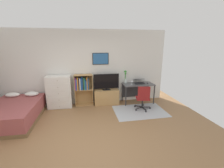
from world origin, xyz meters
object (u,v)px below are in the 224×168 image
(television, at_px, (106,82))
(dresser, at_px, (59,92))
(desk, at_px, (137,87))
(office_chair, at_px, (143,97))
(bookshelf, at_px, (83,87))
(computer_mouse, at_px, (148,83))
(laptop, at_px, (139,81))
(wine_glass, at_px, (132,81))
(bed, at_px, (14,112))
(tv_stand, at_px, (106,97))
(bamboo_vase, at_px, (125,77))

(television, bearing_deg, dresser, 179.75)
(desk, distance_m, office_chair, 0.80)
(bookshelf, distance_m, computer_mouse, 2.42)
(bookshelf, relative_size, desk, 0.99)
(laptop, height_order, wine_glass, wine_glass)
(dresser, distance_m, computer_mouse, 3.23)
(bed, bearing_deg, tv_stand, 17.04)
(desk, bearing_deg, office_chair, -95.27)
(bed, xyz_separation_m, office_chair, (4.00, -0.00, 0.20))
(wine_glass, bearing_deg, television, 172.44)
(computer_mouse, bearing_deg, dresser, 177.69)
(laptop, bearing_deg, office_chair, -96.37)
(tv_stand, height_order, laptop, laptop)
(office_chair, relative_size, wine_glass, 4.78)
(dresser, distance_m, tv_stand, 1.70)
(dresser, relative_size, desk, 0.99)
(television, xyz_separation_m, computer_mouse, (1.56, -0.12, -0.10))
(bookshelf, height_order, laptop, bookshelf)
(tv_stand, relative_size, wine_glass, 5.04)
(dresser, bearing_deg, bamboo_vase, 3.03)
(laptop, xyz_separation_m, bamboo_vase, (-0.52, 0.10, 0.17))
(office_chair, bearing_deg, tv_stand, 156.56)
(bed, height_order, bamboo_vase, bamboo_vase)
(office_chair, bearing_deg, laptop, 91.64)
(bed, distance_m, bookshelf, 2.22)
(computer_mouse, bearing_deg, laptop, 151.18)
(bookshelf, bearing_deg, office_chair, -23.07)
(tv_stand, bearing_deg, desk, -0.62)
(bed, xyz_separation_m, laptop, (4.14, 0.81, 0.54))
(bed, distance_m, office_chair, 4.00)
(laptop, height_order, bamboo_vase, bamboo_vase)
(bookshelf, xyz_separation_m, wine_glass, (1.79, -0.19, 0.17))
(office_chair, xyz_separation_m, laptop, (0.15, 0.81, 0.35))
(bed, distance_m, computer_mouse, 4.50)
(bookshelf, distance_m, wine_glass, 1.80)
(bookshelf, bearing_deg, television, -4.47)
(laptop, bearing_deg, bed, -165.03)
(dresser, bearing_deg, desk, 0.04)
(office_chair, height_order, computer_mouse, office_chair)
(office_chair, bearing_deg, wine_glass, 118.81)
(computer_mouse, xyz_separation_m, bamboo_vase, (-0.80, 0.26, 0.22))
(bed, height_order, laptop, laptop)
(tv_stand, xyz_separation_m, office_chair, (1.13, -0.80, 0.18))
(office_chair, bearing_deg, television, 157.33)
(bookshelf, height_order, computer_mouse, bookshelf)
(desk, height_order, bamboo_vase, bamboo_vase)
(wine_glass, bearing_deg, bookshelf, 173.92)
(bed, height_order, bookshelf, bookshelf)
(computer_mouse, bearing_deg, bookshelf, 175.50)
(dresser, height_order, tv_stand, dresser)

